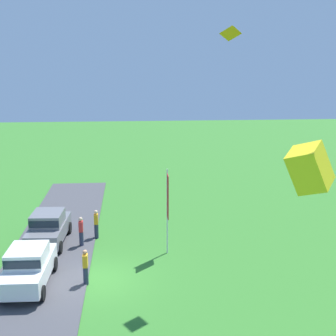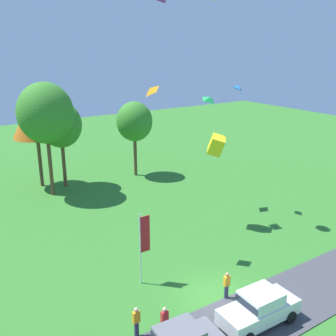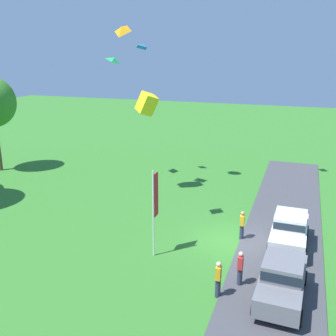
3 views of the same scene
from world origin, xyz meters
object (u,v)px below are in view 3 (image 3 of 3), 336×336
car_sedan_near_entrance (290,229)px  kite_diamond_high_left (122,29)px  car_sedan_by_flagpole (282,278)px  kite_diamond_topmost (143,46)px  kite_box_high_right (147,104)px  person_on_lawn (218,279)px  person_watching_sky (242,225)px  flag_banner (155,201)px  person_beside_suv (240,268)px  kite_diamond_trailing_tail (114,60)px

car_sedan_near_entrance → kite_diamond_high_left: bearing=95.9°
car_sedan_by_flagpole → kite_diamond_topmost: kite_diamond_topmost is taller
car_sedan_near_entrance → kite_box_high_right: (5.67, 10.58, 5.64)m
car_sedan_near_entrance → person_on_lawn: bearing=155.3°
person_on_lawn → person_watching_sky: bearing=-1.0°
kite_diamond_topmost → kite_box_high_right: (-3.67, -1.78, -4.01)m
flag_banner → kite_diamond_high_left: kite_diamond_high_left is taller
flag_banner → kite_diamond_high_left: 9.08m
person_on_lawn → flag_banner: size_ratio=0.37×
person_on_lawn → flag_banner: (2.71, 3.95, 2.06)m
kite_diamond_high_left → person_watching_sky: bearing=-81.6°
person_watching_sky → kite_box_high_right: kite_box_high_right is taller
person_watching_sky → person_on_lawn: bearing=179.0°
flag_banner → person_beside_suv: bearing=-107.9°
person_watching_sky → car_sedan_near_entrance: bearing=-90.4°
person_watching_sky → person_beside_suv: (-4.64, -0.65, 0.00)m
person_beside_suv → kite_diamond_topmost: kite_diamond_topmost is taller
person_on_lawn → person_beside_suv: size_ratio=1.00×
car_sedan_by_flagpole → car_sedan_near_entrance: same height
kite_diamond_topmost → kite_box_high_right: size_ratio=0.55×
person_on_lawn → kite_box_high_right: (11.48, 7.91, 5.80)m
car_sedan_by_flagpole → kite_diamond_high_left: size_ratio=5.51×
person_beside_suv → kite_diamond_trailing_tail: kite_diamond_trailing_tail is taller
car_sedan_near_entrance → kite_diamond_high_left: size_ratio=5.47×
car_sedan_by_flagpole → person_on_lawn: car_sedan_by_flagpole is taller
car_sedan_by_flagpole → person_on_lawn: bearing=105.0°
car_sedan_near_entrance → flag_banner: 7.55m
car_sedan_near_entrance → flag_banner: size_ratio=0.96×
car_sedan_by_flagpole → kite_box_high_right: size_ratio=3.16×
person_on_lawn → kite_diamond_topmost: size_ratio=2.17×
car_sedan_near_entrance → kite_diamond_trailing_tail: (7.69, 14.04, 8.62)m
car_sedan_by_flagpole → kite_diamond_topmost: 21.28m
car_sedan_by_flagpole → person_beside_suv: car_sedan_by_flagpole is taller
person_watching_sky → kite_box_high_right: (5.65, 8.02, 5.80)m
car_sedan_near_entrance → person_beside_suv: 5.00m
car_sedan_by_flagpole → flag_banner: 7.11m
flag_banner → kite_diamond_high_left: (2.14, 2.59, 8.43)m
kite_box_high_right → car_sedan_by_flagpole: bearing=-135.7°
person_watching_sky → kite_diamond_topmost: bearing=46.4°
kite_box_high_right → kite_diamond_trailing_tail: kite_diamond_trailing_tail is taller
kite_diamond_topmost → car_sedan_near_entrance: bearing=-127.1°
car_sedan_by_flagpole → flag_banner: flag_banner is taller
car_sedan_near_entrance → car_sedan_by_flagpole: bearing=179.3°
person_watching_sky → kite_diamond_high_left: size_ratio=2.11×
person_watching_sky → kite_diamond_trailing_tail: bearing=56.2°
kite_box_high_right → kite_diamond_trailing_tail: (2.02, 3.46, 2.98)m
car_sedan_near_entrance → person_on_lawn: car_sedan_near_entrance is taller
flag_banner → person_on_lawn: bearing=-124.4°
car_sedan_near_entrance → kite_diamond_high_left: 13.87m
person_beside_suv → kite_box_high_right: 14.65m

